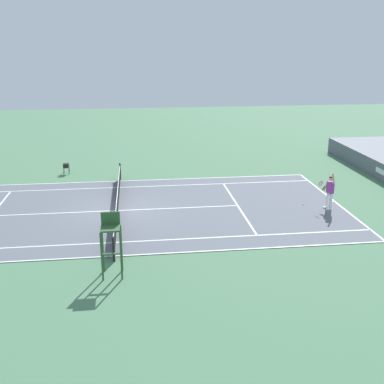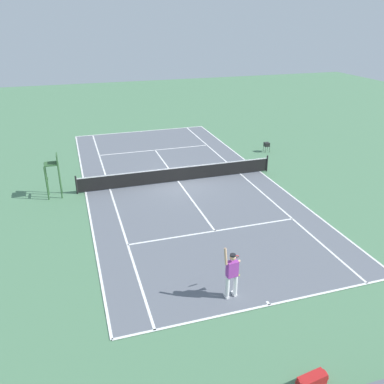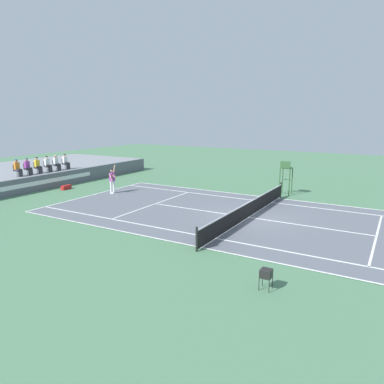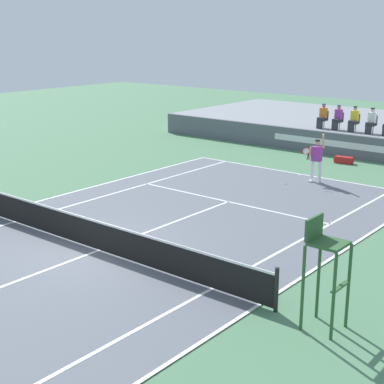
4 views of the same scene
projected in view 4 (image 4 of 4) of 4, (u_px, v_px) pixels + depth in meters
The scene contains 12 objects.
ground_plane at pixel (98, 251), 16.95m from camera, with size 80.00×80.00×0.00m, color #4C7A56.
court at pixel (98, 251), 16.95m from camera, with size 11.08×23.88×0.03m.
net at pixel (98, 234), 16.81m from camera, with size 11.98×0.10×1.07m.
barrier_wall at pixel (348, 146), 29.14m from camera, with size 23.63×0.25×1.16m.
spectator_seated_0 at pixel (322, 116), 30.72m from camera, with size 0.44×0.60×1.27m.
spectator_seated_1 at pixel (338, 118), 30.20m from camera, with size 0.44×0.60×1.27m.
spectator_seated_2 at pixel (354, 119), 29.66m from camera, with size 0.44×0.60×1.27m.
spectator_seated_3 at pixel (371, 121), 29.11m from camera, with size 0.44×0.60×1.27m.
tennis_player at pixel (316, 159), 24.25m from camera, with size 0.75×0.68×2.08m.
tennis_ball at pixel (285, 184), 24.19m from camera, with size 0.07×0.07×0.07m, color #D1E533.
umpire_chair at pixel (324, 259), 12.24m from camera, with size 0.77×0.77×2.44m.
equipment_bag at pixel (344, 160), 28.00m from camera, with size 0.94×0.44×0.32m.
Camera 4 is at (12.13, -10.59, 6.19)m, focal length 55.00 mm.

